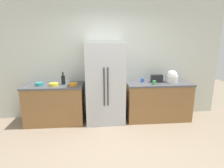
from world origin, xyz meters
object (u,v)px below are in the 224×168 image
at_px(toaster, 157,78).
at_px(rice_cooker, 172,77).
at_px(bowl_b, 73,84).
at_px(bowl_a, 54,84).
at_px(bowl_c, 39,84).
at_px(refrigerator, 105,83).
at_px(bottle_a, 63,80).
at_px(cup_a, 143,80).
at_px(cup_c, 154,83).
at_px(cup_b, 176,78).

relative_size(toaster, rice_cooker, 0.90).
xyz_separation_m(toaster, bowl_b, (-1.93, -0.17, -0.06)).
bearing_deg(rice_cooker, bowl_a, -178.13).
relative_size(toaster, bowl_c, 1.53).
height_order(refrigerator, toaster, refrigerator).
height_order(rice_cooker, bottle_a, rice_cooker).
xyz_separation_m(toaster, bottle_a, (-2.16, -0.02, 0.02)).
distance_m(cup_a, bowl_b, 1.61).
xyz_separation_m(rice_cooker, bowl_c, (-3.01, -0.05, -0.09)).
relative_size(cup_a, bowl_a, 0.45).
bearing_deg(rice_cooker, cup_a, 172.01).
xyz_separation_m(refrigerator, cup_c, (1.09, -0.16, 0.03)).
bearing_deg(cup_c, bottle_a, 174.02).
bearing_deg(refrigerator, bowl_a, -176.45).
bearing_deg(refrigerator, cup_a, 7.17).
height_order(rice_cooker, bowl_b, rice_cooker).
bearing_deg(bottle_a, rice_cooker, -0.78).
bearing_deg(bottle_a, toaster, 0.60).
xyz_separation_m(rice_cooker, bowl_b, (-2.27, -0.11, -0.10)).
relative_size(cup_a, cup_b, 0.81).
height_order(refrigerator, bowl_b, refrigerator).
xyz_separation_m(refrigerator, bowl_b, (-0.71, -0.09, 0.01)).
xyz_separation_m(bowl_a, bowl_b, (0.41, -0.02, 0.00)).
height_order(cup_a, cup_b, cup_b).
xyz_separation_m(rice_cooker, cup_c, (-0.48, -0.18, -0.08)).
bearing_deg(refrigerator, rice_cooker, 0.66).
bearing_deg(bowl_b, rice_cooker, 2.78).
distance_m(refrigerator, bowl_c, 1.44).
bearing_deg(bowl_b, refrigerator, 7.43).
bearing_deg(cup_c, bowl_a, 177.66).
xyz_separation_m(toaster, bowl_a, (-2.34, -0.14, -0.06)).
bearing_deg(bowl_a, bowl_c, 172.54).
bearing_deg(rice_cooker, refrigerator, -179.34).
height_order(toaster, bowl_a, toaster).
relative_size(cup_b, cup_c, 1.22).
distance_m(refrigerator, bowl_b, 0.71).
relative_size(refrigerator, bowl_a, 9.39).
xyz_separation_m(cup_a, cup_b, (0.86, 0.10, 0.01)).
bearing_deg(bowl_a, bottle_a, 33.38).
bearing_deg(cup_c, cup_b, 29.52).
distance_m(rice_cooker, bowl_c, 3.01).
bearing_deg(cup_b, bowl_b, -172.88).
bearing_deg(bowl_b, cup_c, -2.16).
relative_size(refrigerator, toaster, 7.03).
bearing_deg(bowl_c, bowl_a, -7.46).
bearing_deg(bowl_b, toaster, 4.95).
bearing_deg(cup_c, bowl_c, 177.01).
xyz_separation_m(toaster, cup_b, (0.53, 0.14, -0.03)).
xyz_separation_m(toaster, cup_c, (-0.13, -0.23, -0.04)).
height_order(bowl_a, bowl_c, bowl_c).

